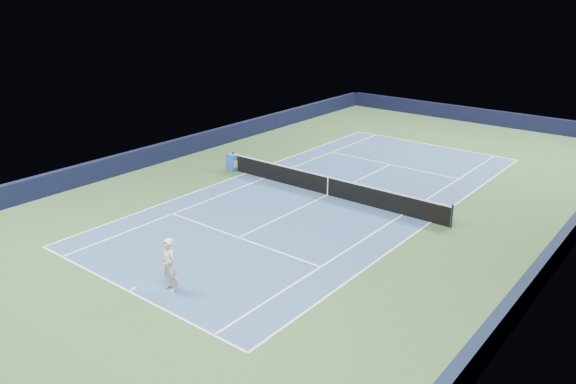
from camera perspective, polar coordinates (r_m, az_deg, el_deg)
The scene contains 19 objects.
ground at distance 27.84m, azimuth 4.04°, elevation -0.31°, with size 40.00×40.00×0.00m, color #2F4D2A.
wall_far at distance 44.87m, azimuth 18.74°, elevation 7.36°, with size 22.00×0.35×1.10m, color black.
wall_right at distance 23.77m, azimuth 26.14°, elevation -4.75°, with size 0.35×40.00×1.10m, color black.
wall_left at distance 34.63m, azimuth -10.87°, elevation 4.47°, with size 0.35×40.00×1.10m, color black.
court_surface at distance 27.84m, azimuth 4.04°, elevation -0.30°, with size 10.97×23.77×0.01m, color #2C4B7C.
baseline_far at distance 37.81m, azimuth 14.38°, elevation 4.68°, with size 10.97×0.08×0.00m, color white.
baseline_near at distance 20.09m, azimuth -15.92°, elevation -9.65°, with size 10.97×0.08×0.00m, color white.
sideline_doubles_right at distance 25.39m, azimuth 14.29°, elevation -2.99°, with size 0.08×23.77×0.00m, color white.
sideline_doubles_left at distance 31.08m, azimuth -4.30°, elevation 1.92°, with size 0.08×23.77×0.00m, color white.
sideline_singles_right at distance 25.91m, azimuth 11.55°, elevation -2.28°, with size 0.08×23.77×0.00m, color white.
sideline_singles_left at distance 30.21m, azimuth -2.39°, elevation 1.41°, with size 0.08×23.77×0.00m, color white.
service_line_far at distance 33.05m, azimuth 10.38°, elevation 2.77°, with size 8.23×0.08×0.00m, color white.
service_line_near at distance 23.24m, azimuth -5.00°, elevation -4.64°, with size 8.23×0.08×0.00m, color white.
center_service_line at distance 27.84m, azimuth 4.04°, elevation -0.29°, with size 0.08×12.80×0.00m, color white.
center_mark_far at distance 37.67m, azimuth 14.28°, elevation 4.63°, with size 0.08×0.30×0.00m, color white.
center_mark_near at distance 20.16m, azimuth -15.57°, elevation -9.50°, with size 0.08×0.30×0.00m, color white.
tennis_net at distance 27.67m, azimuth 4.07°, elevation 0.67°, with size 12.90×0.10×1.07m.
sponsor_cube at distance 31.50m, azimuth -5.62°, elevation 3.02°, with size 0.66×0.62×0.95m.
tennis_player at distance 19.38m, azimuth -12.01°, elevation -7.28°, with size 0.87×1.33×2.66m.
Camera 1 is at (14.64, -21.58, 9.77)m, focal length 35.00 mm.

